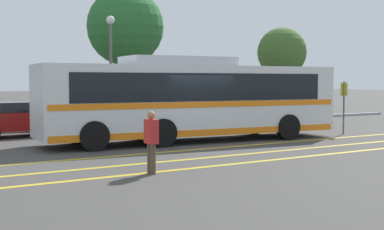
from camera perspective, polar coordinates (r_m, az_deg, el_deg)
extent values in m
plane|color=#423F3D|center=(19.87, -0.18, -3.00)|extent=(220.00, 220.00, 0.00)
cube|color=gold|center=(18.66, 3.64, -3.43)|extent=(31.61, 0.20, 0.01)
cube|color=gold|center=(17.27, 7.14, -4.02)|extent=(31.61, 0.20, 0.01)
cube|color=gold|center=(16.21, 10.34, -4.55)|extent=(31.61, 0.20, 0.01)
cube|color=#99999E|center=(26.61, -8.14, -1.19)|extent=(39.61, 0.36, 0.15)
cube|color=silver|center=(20.35, 0.00, 1.66)|extent=(11.81, 3.77, 2.55)
cube|color=black|center=(20.34, 0.00, 3.02)|extent=(10.20, 3.63, 1.00)
cube|color=orange|center=(20.36, 0.00, 1.27)|extent=(11.59, 3.78, 0.20)
cube|color=orange|center=(20.42, 0.00, -1.58)|extent=(11.59, 3.77, 0.24)
cube|color=black|center=(23.52, 12.83, 1.97)|extent=(0.28, 2.22, 1.86)
cube|color=black|center=(23.52, 12.87, 4.57)|extent=(0.23, 1.77, 0.24)
cube|color=silver|center=(20.10, -1.49, 5.74)|extent=(4.26, 2.45, 0.33)
cube|color=black|center=(23.75, 13.32, -0.68)|extent=(0.24, 1.89, 0.04)
cube|color=black|center=(23.77, 13.31, -1.16)|extent=(0.24, 1.89, 0.04)
cylinder|color=black|center=(23.25, 6.63, -0.82)|extent=(1.02, 0.39, 1.00)
cylinder|color=black|center=(21.26, 10.20, -1.27)|extent=(1.02, 0.39, 1.00)
cylinder|color=black|center=(20.84, -5.79, -1.33)|extent=(1.02, 0.39, 1.00)
cylinder|color=black|center=(18.59, -3.15, -1.91)|extent=(1.02, 0.39, 1.00)
cylinder|color=black|center=(20.12, -12.30, -1.57)|extent=(1.02, 0.39, 1.00)
cylinder|color=black|center=(17.78, -10.40, -2.22)|extent=(1.02, 0.39, 1.00)
cube|color=maroon|center=(23.29, -17.71, -0.55)|extent=(4.81, 2.19, 0.73)
cube|color=black|center=(23.22, -18.01, 0.84)|extent=(2.08, 1.78, 0.41)
cylinder|color=black|center=(24.65, -15.14, -1.14)|extent=(0.61, 0.24, 0.60)
cylinder|color=black|center=(23.00, -13.54, -1.45)|extent=(0.61, 0.24, 0.60)
cube|color=black|center=(25.75, -4.83, -0.11)|extent=(4.16, 2.06, 0.64)
cube|color=black|center=(25.67, -5.03, 1.20)|extent=(1.79, 1.71, 0.54)
cylinder|color=black|center=(27.17, -3.50, -0.59)|extent=(0.61, 0.23, 0.60)
cylinder|color=black|center=(25.72, -1.43, -0.82)|extent=(0.61, 0.23, 0.60)
cylinder|color=black|center=(25.92, -8.20, -0.82)|extent=(0.61, 0.23, 0.60)
cylinder|color=black|center=(24.40, -6.31, -1.08)|extent=(0.61, 0.23, 0.60)
cube|color=maroon|center=(28.97, 5.94, 0.16)|extent=(4.90, 1.92, 0.51)
cube|color=black|center=(29.02, 6.14, 1.24)|extent=(2.09, 1.59, 0.58)
cylinder|color=black|center=(27.47, 4.40, -0.55)|extent=(0.61, 0.23, 0.60)
cylinder|color=black|center=(28.82, 2.58, -0.35)|extent=(0.61, 0.23, 0.60)
cylinder|color=black|center=(29.26, 9.24, -0.33)|extent=(0.61, 0.23, 0.60)
cylinder|color=black|center=(30.53, 7.32, -0.15)|extent=(0.61, 0.23, 0.60)
cylinder|color=brown|center=(13.36, -4.51, -4.63)|extent=(0.14, 0.14, 0.76)
cylinder|color=brown|center=(13.20, -4.20, -4.72)|extent=(0.14, 0.14, 0.76)
cube|color=red|center=(13.20, -4.37, -1.76)|extent=(0.24, 0.43, 0.60)
sphere|color=#9E704C|center=(13.17, -4.38, -0.02)|extent=(0.20, 0.20, 0.20)
cylinder|color=#59595E|center=(23.96, 15.88, 0.73)|extent=(0.07, 0.07, 2.28)
cube|color=yellow|center=(23.93, 15.91, 2.67)|extent=(0.07, 0.40, 0.56)
cylinder|color=#59595E|center=(27.35, -8.64, 4.17)|extent=(0.14, 0.14, 5.15)
sphere|color=silver|center=(27.52, -8.70, 9.98)|extent=(0.43, 0.43, 0.43)
cylinder|color=#513823|center=(31.86, -7.08, 2.88)|extent=(0.28, 0.28, 3.80)
sphere|color=#28662D|center=(32.02, -7.13, 9.32)|extent=(4.52, 4.52, 4.52)
cylinder|color=#513823|center=(38.60, 9.51, 2.43)|extent=(0.28, 0.28, 3.05)
sphere|color=#3D6028|center=(38.65, 9.56, 6.63)|extent=(3.48, 3.48, 3.48)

